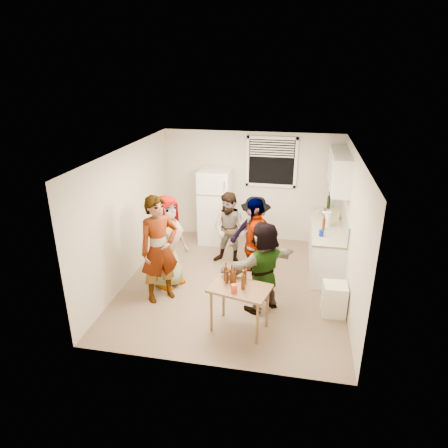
% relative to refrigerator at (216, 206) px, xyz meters
% --- Properties ---
extents(room, '(4.00, 4.50, 2.50)m').
position_rel_refrigerator_xyz_m(room, '(0.75, -1.88, -0.85)').
color(room, beige).
rests_on(room, ground).
extents(window, '(1.12, 0.10, 1.06)m').
position_rel_refrigerator_xyz_m(window, '(1.20, 0.33, 1.00)').
color(window, white).
rests_on(window, room).
extents(refrigerator, '(0.70, 0.70, 1.70)m').
position_rel_refrigerator_xyz_m(refrigerator, '(0.00, 0.00, 0.00)').
color(refrigerator, white).
rests_on(refrigerator, ground).
extents(counter_lower, '(0.60, 2.20, 0.86)m').
position_rel_refrigerator_xyz_m(counter_lower, '(2.45, -0.73, -0.42)').
color(counter_lower, white).
rests_on(counter_lower, ground).
extents(countertop, '(0.64, 2.22, 0.04)m').
position_rel_refrigerator_xyz_m(countertop, '(2.45, -0.73, 0.03)').
color(countertop, beige).
rests_on(countertop, counter_lower).
extents(backsplash, '(0.03, 2.20, 0.36)m').
position_rel_refrigerator_xyz_m(backsplash, '(2.74, -0.73, 0.23)').
color(backsplash, beige).
rests_on(backsplash, countertop).
extents(upper_cabinets, '(0.34, 1.60, 0.70)m').
position_rel_refrigerator_xyz_m(upper_cabinets, '(2.58, -0.53, 1.10)').
color(upper_cabinets, white).
rests_on(upper_cabinets, room).
extents(kettle, '(0.24, 0.21, 0.18)m').
position_rel_refrigerator_xyz_m(kettle, '(2.40, -0.28, 0.05)').
color(kettle, silver).
rests_on(kettle, countertop).
extents(paper_towel, '(0.13, 0.13, 0.29)m').
position_rel_refrigerator_xyz_m(paper_towel, '(2.43, -0.84, 0.05)').
color(paper_towel, white).
rests_on(paper_towel, countertop).
extents(wine_bottle, '(0.07, 0.07, 0.28)m').
position_rel_refrigerator_xyz_m(wine_bottle, '(2.50, 0.21, 0.05)').
color(wine_bottle, black).
rests_on(wine_bottle, countertop).
extents(beer_bottle_counter, '(0.06, 0.06, 0.22)m').
position_rel_refrigerator_xyz_m(beer_bottle_counter, '(2.35, -1.08, 0.05)').
color(beer_bottle_counter, '#47230C').
rests_on(beer_bottle_counter, countertop).
extents(blue_cup, '(0.09, 0.09, 0.12)m').
position_rel_refrigerator_xyz_m(blue_cup, '(2.30, -1.39, 0.05)').
color(blue_cup, '#0717B1').
rests_on(blue_cup, countertop).
extents(picture_frame, '(0.02, 0.18, 0.15)m').
position_rel_refrigerator_xyz_m(picture_frame, '(2.67, -0.42, 0.12)').
color(picture_frame, gold).
rests_on(picture_frame, countertop).
extents(trash_bin, '(0.39, 0.39, 0.55)m').
position_rel_refrigerator_xyz_m(trash_bin, '(2.53, -2.53, -0.60)').
color(trash_bin, white).
rests_on(trash_bin, ground).
extents(serving_table, '(0.99, 0.78, 0.74)m').
position_rel_refrigerator_xyz_m(serving_table, '(1.07, -3.24, -0.85)').
color(serving_table, brown).
rests_on(serving_table, ground).
extents(beer_bottle_table, '(0.05, 0.05, 0.20)m').
position_rel_refrigerator_xyz_m(beer_bottle_table, '(0.85, -3.15, -0.11)').
color(beer_bottle_table, '#47230C').
rests_on(beer_bottle_table, serving_table).
extents(red_cup, '(0.09, 0.09, 0.12)m').
position_rel_refrigerator_xyz_m(red_cup, '(1.00, -3.37, -0.11)').
color(red_cup, red).
rests_on(red_cup, serving_table).
extents(guest_grey, '(1.94, 1.57, 0.55)m').
position_rel_refrigerator_xyz_m(guest_grey, '(-0.45, -2.12, -0.85)').
color(guest_grey, gray).
rests_on(guest_grey, ground).
extents(guest_stripe, '(1.81, 1.84, 0.45)m').
position_rel_refrigerator_xyz_m(guest_stripe, '(-0.41, -2.61, -0.85)').
color(guest_stripe, '#141933').
rests_on(guest_stripe, ground).
extents(guest_back_left, '(0.96, 1.62, 0.58)m').
position_rel_refrigerator_xyz_m(guest_back_left, '(0.53, -1.07, -0.85)').
color(guest_back_left, brown).
rests_on(guest_back_left, ground).
extents(guest_back_right, '(1.09, 1.61, 0.58)m').
position_rel_refrigerator_xyz_m(guest_back_right, '(1.06, -1.29, -0.85)').
color(guest_back_right, '#46464C').
rests_on(guest_back_right, ground).
extents(guest_black, '(2.06, 1.67, 0.44)m').
position_rel_refrigerator_xyz_m(guest_black, '(1.15, -2.10, -0.85)').
color(guest_black, black).
rests_on(guest_black, ground).
extents(guest_orange, '(2.13, 2.14, 0.46)m').
position_rel_refrigerator_xyz_m(guest_orange, '(1.36, -2.59, -0.85)').
color(guest_orange, '#F39358').
rests_on(guest_orange, ground).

